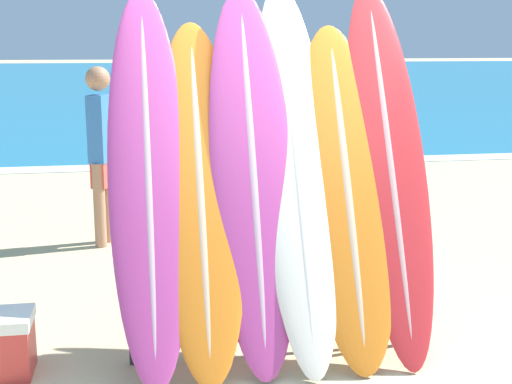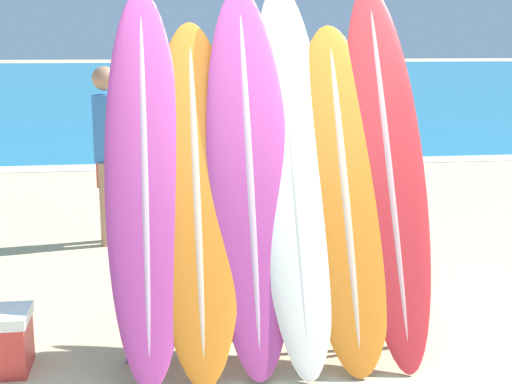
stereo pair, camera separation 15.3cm
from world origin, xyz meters
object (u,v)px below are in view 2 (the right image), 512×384
at_px(surfboard_slot_4, 344,191).
at_px(surfboard_slot_5, 388,167).
at_px(surfboard_slot_2, 249,174).
at_px(person_near_water, 334,118).
at_px(surfboard_slot_0, 145,177).
at_px(surfboard_slot_3, 293,169).
at_px(person_mid_beach, 107,149).
at_px(surfboard_slot_1, 196,194).
at_px(surfboard_rack, 274,284).

distance_m(surfboard_slot_4, surfboard_slot_5, 0.34).
xyz_separation_m(surfboard_slot_2, person_near_water, (2.03, 5.84, -0.28)).
distance_m(surfboard_slot_0, surfboard_slot_3, 0.94).
height_order(surfboard_slot_2, person_mid_beach, surfboard_slot_2).
bearing_deg(surfboard_slot_5, surfboard_slot_0, -179.54).
bearing_deg(surfboard_slot_3, surfboard_slot_5, 0.00).
height_order(surfboard_slot_3, person_near_water, surfboard_slot_3).
height_order(surfboard_slot_0, surfboard_slot_2, surfboard_slot_2).
bearing_deg(surfboard_slot_4, surfboard_slot_3, 167.82).
xyz_separation_m(surfboard_slot_2, surfboard_slot_3, (0.29, 0.03, 0.02)).
bearing_deg(surfboard_slot_0, person_near_water, 65.31).
relative_size(surfboard_slot_2, person_near_water, 1.43).
bearing_deg(person_near_water, surfboard_slot_4, -39.67).
bearing_deg(surfboard_slot_2, surfboard_slot_5, 1.58).
distance_m(surfboard_slot_0, surfboard_slot_1, 0.34).
bearing_deg(surfboard_slot_4, surfboard_slot_0, 177.45).
bearing_deg(surfboard_slot_4, person_near_water, 76.41).
bearing_deg(person_near_water, surfboard_rack, -43.67).
xyz_separation_m(surfboard_slot_1, surfboard_slot_5, (1.25, 0.06, 0.13)).
bearing_deg(surfboard_slot_0, surfboard_slot_2, -1.10).
bearing_deg(surfboard_slot_0, surfboard_slot_1, -8.26).
bearing_deg(surfboard_slot_1, surfboard_slot_5, 2.68).
relative_size(surfboard_rack, person_mid_beach, 1.07).
relative_size(surfboard_slot_1, surfboard_slot_2, 0.91).
bearing_deg(surfboard_rack, surfboard_slot_3, 41.34).
xyz_separation_m(surfboard_slot_1, surfboard_slot_2, (0.34, 0.03, 0.11)).
distance_m(surfboard_rack, surfboard_slot_0, 1.06).
xyz_separation_m(surfboard_slot_0, person_mid_beach, (-0.40, 2.70, -0.21)).
bearing_deg(surfboard_slot_2, surfboard_slot_0, 178.90).
bearing_deg(person_near_water, person_mid_beach, -70.68).
bearing_deg(surfboard_slot_1, surfboard_slot_4, -0.62).
height_order(surfboard_slot_0, person_near_water, surfboard_slot_0).
height_order(surfboard_slot_5, person_near_water, surfboard_slot_5).
distance_m(surfboard_slot_2, surfboard_slot_3, 0.29).
distance_m(surfboard_slot_2, surfboard_slot_4, 0.62).
bearing_deg(surfboard_slot_2, person_mid_beach, 111.20).
height_order(surfboard_slot_0, surfboard_slot_3, surfboard_slot_3).
xyz_separation_m(surfboard_slot_3, surfboard_slot_4, (0.32, -0.07, -0.14)).
bearing_deg(surfboard_slot_1, surfboard_rack, -8.12).
xyz_separation_m(surfboard_rack, surfboard_slot_4, (0.46, 0.06, 0.58)).
bearing_deg(surfboard_slot_0, surfboard_slot_5, 0.46).
relative_size(surfboard_slot_4, surfboard_slot_5, 0.89).
bearing_deg(surfboard_slot_5, surfboard_slot_3, -180.00).
bearing_deg(person_mid_beach, surfboard_slot_1, -143.43).
xyz_separation_m(person_near_water, person_mid_beach, (-3.08, -3.12, 0.07)).
relative_size(surfboard_slot_0, surfboard_slot_5, 0.98).
bearing_deg(surfboard_slot_2, person_near_water, 70.86).
xyz_separation_m(surfboard_slot_5, person_mid_beach, (-1.97, 2.69, -0.23)).
bearing_deg(surfboard_rack, surfboard_slot_0, 171.82).
bearing_deg(surfboard_slot_4, person_mid_beach, 121.00).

